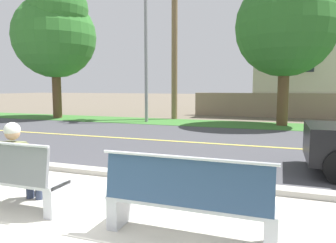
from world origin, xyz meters
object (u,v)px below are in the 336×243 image
at_px(bench_right, 187,201).
at_px(shade_tree_left, 289,18).
at_px(streetlamp, 147,36).
at_px(shade_tree_far_left, 56,30).
at_px(seated_person_olive, 19,161).
at_px(bench_left, 1,177).

relative_size(bench_right, shade_tree_left, 0.27).
xyz_separation_m(streetlamp, shade_tree_far_left, (-5.49, -0.04, 0.61)).
bearing_deg(shade_tree_left, shade_tree_far_left, -177.49).
relative_size(seated_person_olive, shade_tree_far_left, 0.17).
relative_size(bench_left, streetlamp, 0.26).
bearing_deg(streetlamp, bench_right, -64.44).
relative_size(bench_left, seated_person_olive, 1.57).
bearing_deg(bench_right, shade_tree_left, 84.33).
height_order(bench_left, streetlamp, streetlamp).
bearing_deg(bench_left, shade_tree_far_left, 125.85).
xyz_separation_m(bench_right, shade_tree_far_left, (-10.87, 11.21, 4.40)).
height_order(bench_left, seated_person_olive, seated_person_olive).
distance_m(bench_right, shade_tree_far_left, 16.22).
xyz_separation_m(shade_tree_far_left, shade_tree_left, (12.04, 0.53, -0.13)).
xyz_separation_m(bench_right, streetlamp, (-5.38, 11.25, 3.78)).
xyz_separation_m(bench_left, seated_person_olive, (0.16, 0.17, 0.21)).
bearing_deg(bench_left, shade_tree_left, 71.46).
distance_m(bench_left, streetlamp, 12.15).
height_order(bench_right, seated_person_olive, seated_person_olive).
bearing_deg(shade_tree_left, bench_right, -95.67).
relative_size(streetlamp, shade_tree_far_left, 1.00).
distance_m(bench_left, bench_right, 2.77).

